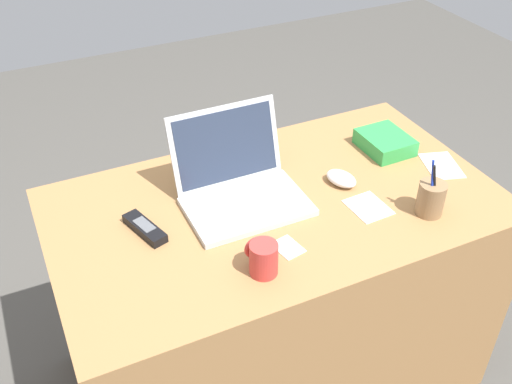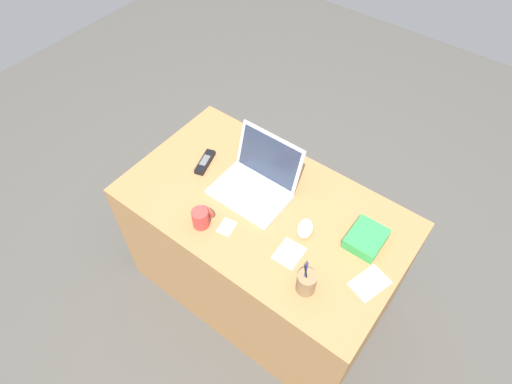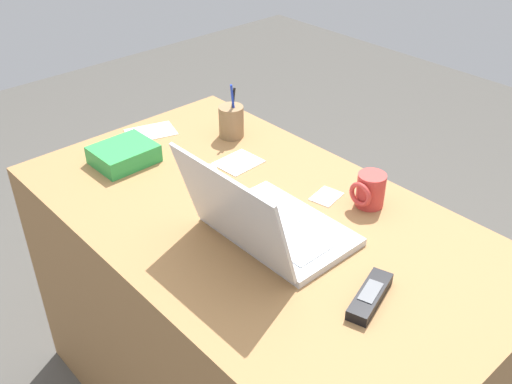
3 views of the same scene
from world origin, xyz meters
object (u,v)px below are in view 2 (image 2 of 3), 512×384
Objects in this scene: coffee_mug_white at (201,218)px; pen_holder at (306,282)px; cordless_phone at (205,162)px; snack_bag at (366,238)px; laptop at (256,182)px; computer_mouse at (306,228)px.

pen_holder reaches higher than coffee_mug_white.
coffee_mug_white is 0.51m from pen_holder.
cordless_phone is 0.96× the size of snack_bag.
coffee_mug_white is at bearing -178.53° from pen_holder.
cordless_phone is (-0.22, 0.27, -0.03)m from coffee_mug_white.
laptop is 0.29m from cordless_phone.
pen_holder is (0.45, -0.28, -0.00)m from laptop.
laptop is 2.13× the size of cordless_phone.
laptop is 2.04× the size of snack_bag.
laptop is at bearing 148.18° from pen_holder.
snack_bag reaches higher than cordless_phone.
laptop is 0.31m from computer_mouse.
computer_mouse is 0.27m from pen_holder.
pen_holder is 0.34m from snack_bag.
coffee_mug_white is 0.53× the size of snack_bag.
pen_holder is (0.15, -0.22, 0.03)m from computer_mouse.
cordless_phone is at bearing 156.78° from computer_mouse.
computer_mouse is at bearing -10.02° from laptop.
cordless_phone is at bearing -175.45° from laptop.
pen_holder is at bearing -19.15° from cordless_phone.
pen_holder is at bearing 1.47° from coffee_mug_white.
laptop is 0.53m from snack_bag.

